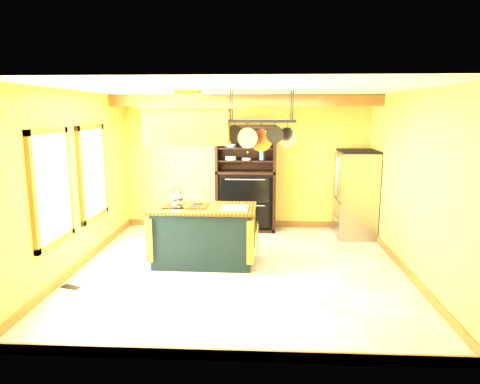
# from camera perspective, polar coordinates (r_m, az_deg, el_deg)

# --- Properties ---
(floor) EXTENTS (5.00, 5.00, 0.00)m
(floor) POSITION_cam_1_polar(r_m,az_deg,el_deg) (6.71, -0.01, -10.18)
(floor) COLOR beige
(floor) RESTS_ON ground
(ceiling) EXTENTS (5.00, 5.00, 0.00)m
(ceiling) POSITION_cam_1_polar(r_m,az_deg,el_deg) (6.28, -0.01, 13.51)
(ceiling) COLOR white
(ceiling) RESTS_ON wall_back
(wall_back) EXTENTS (5.00, 0.02, 2.70)m
(wall_back) POSITION_cam_1_polar(r_m,az_deg,el_deg) (8.83, 0.83, 3.91)
(wall_back) COLOR #DCC950
(wall_back) RESTS_ON floor
(wall_front) EXTENTS (5.00, 0.02, 2.70)m
(wall_front) POSITION_cam_1_polar(r_m,az_deg,el_deg) (3.92, -1.90, -4.70)
(wall_front) COLOR #DCC950
(wall_front) RESTS_ON floor
(wall_left) EXTENTS (0.02, 5.00, 2.70)m
(wall_left) POSITION_cam_1_polar(r_m,az_deg,el_deg) (6.95, -21.07, 1.35)
(wall_left) COLOR #DCC950
(wall_left) RESTS_ON floor
(wall_right) EXTENTS (0.02, 5.00, 2.70)m
(wall_right) POSITION_cam_1_polar(r_m,az_deg,el_deg) (6.71, 21.84, 1.00)
(wall_right) COLOR #DCC950
(wall_right) RESTS_ON floor
(ceiling_beam) EXTENTS (5.00, 0.15, 0.20)m
(ceiling_beam) POSITION_cam_1_polar(r_m,az_deg,el_deg) (7.97, 0.64, 12.11)
(ceiling_beam) COLOR olive
(ceiling_beam) RESTS_ON ceiling
(window_near) EXTENTS (0.06, 1.06, 1.56)m
(window_near) POSITION_cam_1_polar(r_m,az_deg,el_deg) (6.21, -23.77, 0.60)
(window_near) COLOR olive
(window_near) RESTS_ON wall_left
(window_far) EXTENTS (0.06, 1.06, 1.56)m
(window_far) POSITION_cam_1_polar(r_m,az_deg,el_deg) (7.47, -19.01, 2.48)
(window_far) COLOR olive
(window_far) RESTS_ON wall_left
(kitchen_island) EXTENTS (1.66, 0.94, 1.11)m
(kitchen_island) POSITION_cam_1_polar(r_m,az_deg,el_deg) (6.84, -4.89, -5.67)
(kitchen_island) COLOR black
(kitchen_island) RESTS_ON floor
(range_hood) EXTENTS (1.32, 0.75, 0.80)m
(range_hood) POSITION_cam_1_polar(r_m,az_deg,el_deg) (6.60, -6.86, 9.22)
(range_hood) COLOR gold
(range_hood) RESTS_ON ceiling
(pot_rack) EXTENTS (1.08, 0.50, 0.92)m
(pot_rack) POSITION_cam_1_polar(r_m,az_deg,el_deg) (6.51, 2.90, 8.54)
(pot_rack) COLOR black
(pot_rack) RESTS_ON ceiling
(refrigerator) EXTENTS (0.71, 0.84, 1.64)m
(refrigerator) POSITION_cam_1_polar(r_m,az_deg,el_deg) (8.51, 15.12, -0.51)
(refrigerator) COLOR gray
(refrigerator) RESTS_ON floor
(hutch) EXTENTS (1.20, 0.55, 2.13)m
(hutch) POSITION_cam_1_polar(r_m,az_deg,el_deg) (8.68, 0.76, 0.36)
(hutch) COLOR black
(hutch) RESTS_ON floor
(floor_register) EXTENTS (0.30, 0.21, 0.01)m
(floor_register) POSITION_cam_1_polar(r_m,az_deg,el_deg) (6.48, -21.63, -11.69)
(floor_register) COLOR black
(floor_register) RESTS_ON floor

